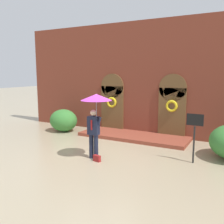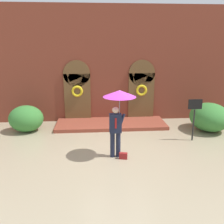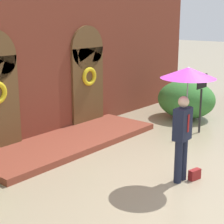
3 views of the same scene
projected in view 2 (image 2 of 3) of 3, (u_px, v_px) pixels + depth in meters
ground_plane at (117, 152)px, 9.08m from camera, size 80.00×80.00×0.00m
building_facade at (109, 67)px, 12.35m from camera, size 14.00×2.30×5.60m
person_with_umbrella at (118, 104)px, 8.25m from camera, size 1.10×1.10×2.36m
handbag at (123, 156)px, 8.56m from camera, size 0.30×0.18×0.22m
sign_post at (194, 113)px, 9.90m from camera, size 0.56×0.06×1.72m
shrub_left at (26, 119)px, 11.10m from camera, size 1.51×1.30×1.18m
shrub_right at (209, 117)px, 11.22m from camera, size 1.71×1.95×1.25m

